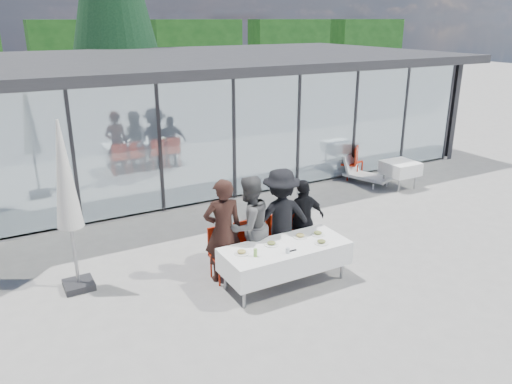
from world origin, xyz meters
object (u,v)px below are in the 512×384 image
Objects in this scene: folded_eyeglasses at (293,251)px; lounger at (362,173)px; plate_b at (271,244)px; plate_a at (242,252)px; plate_d at (318,233)px; diner_d at (303,220)px; diner_chair_a at (222,250)px; plate_c at (300,236)px; diner_b at (249,226)px; diner_chair_c at (278,237)px; spare_chair_b at (352,161)px; diner_c at (281,218)px; diner_chair_d at (300,232)px; spare_table_right at (400,168)px; spare_chair_a at (352,157)px; juice_bottle at (255,253)px; dining_table at (285,256)px; market_umbrella at (66,185)px; plate_extra at (321,242)px; diner_a at (223,231)px; diner_chair_b at (247,244)px.

folded_eyeglasses reaches higher than lounger.
plate_a is at bearing -175.14° from plate_b.
plate_d is (0.97, -0.04, 0.00)m from plate_b.
diner_d is 1.24m from folded_eyeglasses.
diner_chair_a reaches higher than plate_c.
folded_eyeglasses is 0.10× the size of lounger.
diner_chair_c is (0.68, 0.08, -0.40)m from diner_b.
diner_c is at bearing -142.38° from spare_chair_b.
diner_chair_d is at bearing -143.52° from lounger.
spare_table_right is (6.54, 2.26, 0.02)m from diner_chair_a.
spare_table_right is 1.66m from spare_chair_a.
juice_bottle reaches higher than plate_d.
spare_chair_a reaches higher than plate_a.
plate_d is 0.26× the size of spare_chair_a.
market_umbrella is (-3.26, 1.62, 1.38)m from dining_table.
dining_table is at bearing -26.47° from market_umbrella.
plate_b is 0.88m from plate_extra.
plate_d is at bearing 0.60° from plate_a.
spare_chair_b is (4.26, 4.20, -0.24)m from plate_d.
plate_a is 0.62m from plate_b.
diner_a reaches higher than spare_chair_b.
spare_table_right is (6.02, 2.26, 0.02)m from diner_chair_b.
diner_c is at bearing 64.53° from dining_table.
juice_bottle reaches higher than folded_eyeglasses.
diner_c is (0.68, 0.00, 0.02)m from diner_b.
plate_d is at bearing 171.71° from diner_a.
folded_eyeglasses is at bearing 47.49° from diner_d.
plate_d is at bearing 140.18° from diner_c.
market_umbrella is (-4.08, 0.95, 1.10)m from diner_d.
plate_d is (1.64, -0.65, 0.24)m from diner_chair_a.
plate_a is 0.30× the size of spare_table_right.
diner_c is 1.28m from juice_bottle.
diner_b is 3.20m from market_umbrella.
dining_table is at bearing 153.55° from diner_a.
juice_bottle is 0.16× the size of spare_table_right.
lounger is (8.36, 2.30, -1.66)m from market_umbrella.
spare_table_right is at bearing -154.75° from diner_d.
plate_b is at bearing 29.20° from juice_bottle.
diner_d is (0.50, -0.08, 0.28)m from diner_chair_c.
spare_table_right is (5.87, 2.87, -0.22)m from plate_b.
juice_bottle is (0.15, -0.21, 0.04)m from plate_a.
diner_a is 1.75m from diner_chair_d.
spare_table_right is (4.84, 2.33, -0.26)m from diner_d.
plate_b is 1.00× the size of plate_c.
diner_chair_c is 3.83× the size of plate_a.
folded_eyeglasses is at bearing -137.88° from spare_chair_b.
diner_chair_d is at bearing -155.01° from spare_table_right.
plate_c is 6.19m from spare_chair_b.
plate_extra is at bearing -25.76° from market_umbrella.
dining_table is 0.80m from plate_d.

